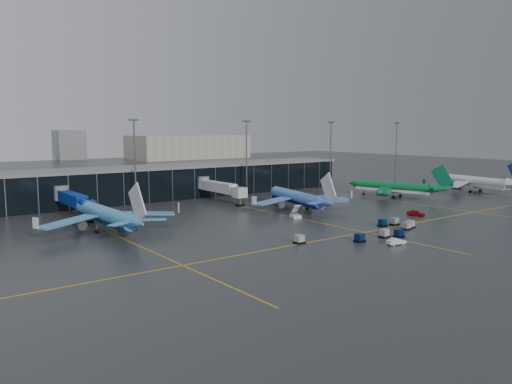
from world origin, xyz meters
TOP-DOWN VIEW (x-y plane):
  - ground at (0.00, 0.00)m, footprint 600.00×600.00m
  - terminal_pier at (0.00, 62.00)m, footprint 142.00×17.00m
  - jet_bridges at (-35.00, 42.99)m, footprint 94.00×27.50m
  - flood_masts at (5.00, 50.00)m, footprint 203.00×0.50m
  - distant_hangars at (49.94, 270.08)m, footprint 260.00×71.00m
  - taxi_lines at (10.00, 10.61)m, footprint 220.00×120.00m
  - airliner_arkefly at (-34.94, 20.82)m, footprint 33.98×38.48m
  - airliner_klm_near at (18.86, 17.39)m, footprint 39.01×42.33m
  - airliner_aer_lingus at (61.82, 17.87)m, footprint 38.92×42.26m
  - airliner_ba at (96.79, 10.08)m, footprint 40.11×44.12m
  - baggage_carts at (12.18, -17.85)m, footprint 33.12×11.35m
  - mobile_airstair at (10.07, 7.81)m, footprint 3.18×3.77m
  - service_van_red at (36.84, -9.22)m, footprint 2.98×4.92m
  - service_van_white at (5.83, -26.79)m, footprint 4.25×2.11m

SIDE VIEW (x-z plane):
  - ground at x=0.00m, z-range 0.00..0.00m
  - taxi_lines at x=10.00m, z-range 0.00..0.02m
  - service_van_white at x=5.83m, z-range 0.00..1.34m
  - baggage_carts at x=12.18m, z-range -0.09..1.61m
  - mobile_airstair at x=10.07m, z-range -0.95..2.49m
  - service_van_red at x=36.84m, z-range 0.00..1.57m
  - jet_bridges at x=-35.00m, z-range 0.95..8.15m
  - terminal_pier at x=0.00m, z-range 0.07..10.77m
  - airliner_klm_near at x=18.86m, z-range 0.00..11.12m
  - airliner_aer_lingus at x=61.82m, z-range 0.00..11.12m
  - airliner_arkefly at x=-34.94m, z-range 0.00..11.60m
  - airliner_ba at x=96.79m, z-range 0.00..12.08m
  - distant_hangars at x=49.94m, z-range -2.21..19.79m
  - flood_masts at x=5.00m, z-range 1.06..26.56m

